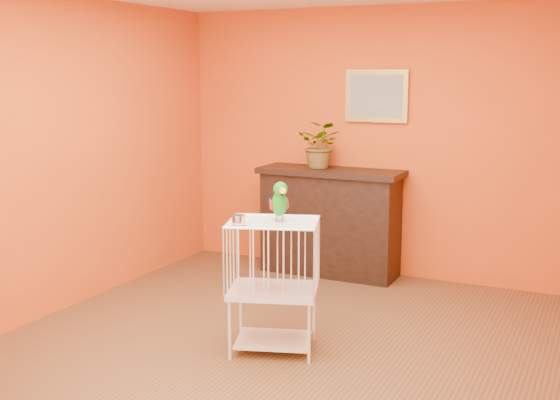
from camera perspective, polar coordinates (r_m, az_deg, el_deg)
The scene contains 8 objects.
ground at distance 5.16m, azimuth -0.53°, elevation -12.08°, with size 4.50×4.50×0.00m, color brown.
room_shell at distance 4.79m, azimuth -0.56°, elevation 5.73°, with size 4.50×4.50×4.50m.
console_cabinet at distance 6.91m, azimuth 4.07°, elevation -1.77°, with size 1.41×0.51×1.05m.
potted_plant at distance 6.84m, azimuth 3.32°, elevation 4.07°, with size 0.41×0.46×0.36m, color #26722D.
framed_picture at distance 6.84m, azimuth 7.83°, elevation 8.38°, with size 0.62×0.04×0.50m.
birdcage at distance 5.00m, azimuth -0.55°, elevation -6.84°, with size 0.73×0.64×0.95m.
feed_cup at distance 4.77m, azimuth -3.39°, elevation -1.59°, with size 0.09×0.09×0.06m, color silver.
parrot at distance 4.86m, azimuth -0.04°, elevation -0.07°, with size 0.20×0.23×0.28m.
Camera 1 is at (2.13, -4.28, 1.96)m, focal length 45.00 mm.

